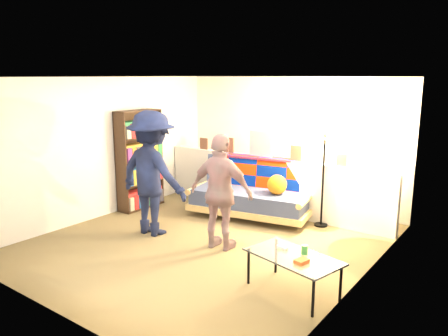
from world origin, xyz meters
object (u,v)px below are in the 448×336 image
object	(u,v)px
bookshelf	(140,163)
floor_lamp	(326,158)
futon_sofa	(253,193)
person_right	(221,192)
coffee_table	(294,258)
person_left	(152,173)

from	to	relation	value
bookshelf	floor_lamp	distance (m)	3.35
futon_sofa	person_right	xyz separation A→B (m)	(0.42, -1.50, 0.41)
coffee_table	floor_lamp	size ratio (longest dim) A/B	0.74
futon_sofa	person_left	world-z (taller)	person_left
coffee_table	person_right	xyz separation A→B (m)	(-1.44, 0.57, 0.41)
bookshelf	person_right	world-z (taller)	bookshelf
person_left	coffee_table	bearing A→B (deg)	169.81
person_right	futon_sofa	bearing A→B (deg)	-80.37
coffee_table	person_left	distance (m)	2.74
futon_sofa	floor_lamp	distance (m)	1.42
person_right	bookshelf	bearing A→B (deg)	-22.42
bookshelf	futon_sofa	bearing A→B (deg)	22.02
futon_sofa	coffee_table	world-z (taller)	futon_sofa
bookshelf	person_left	bearing A→B (deg)	-35.44
bookshelf	floor_lamp	size ratio (longest dim) A/B	1.13
coffee_table	person_left	xyz separation A→B (m)	(-2.65, 0.44, 0.54)
person_left	person_right	size ratio (longest dim) A/B	1.16
bookshelf	person_left	distance (m)	1.44
futon_sofa	person_right	distance (m)	1.61
futon_sofa	coffee_table	size ratio (longest dim) A/B	1.89
futon_sofa	coffee_table	distance (m)	2.78
coffee_table	person_right	distance (m)	1.60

